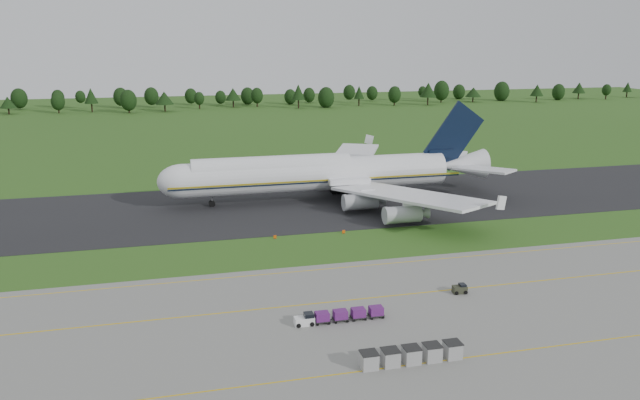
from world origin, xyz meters
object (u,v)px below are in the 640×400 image
object	(u,v)px
aircraft	(323,173)
baggage_train	(338,316)
utility_cart	(460,290)
edge_markers	(310,234)
uld_row	(411,355)

from	to	relation	value
aircraft	baggage_train	bearing A→B (deg)	-102.41
aircraft	utility_cart	distance (m)	55.21
baggage_train	edge_markers	xyz separation A→B (m)	(4.36, 34.62, -0.52)
aircraft	utility_cart	bearing A→B (deg)	-84.24
utility_cart	uld_row	size ratio (longest dim) A/B	0.17
aircraft	utility_cart	world-z (taller)	aircraft
aircraft	uld_row	world-z (taller)	aircraft
edge_markers	baggage_train	bearing A→B (deg)	-97.18
aircraft	baggage_train	size ratio (longest dim) A/B	6.45
baggage_train	uld_row	distance (m)	12.70
baggage_train	uld_row	size ratio (longest dim) A/B	0.99
baggage_train	aircraft	bearing A→B (deg)	77.59
edge_markers	uld_row	bearing A→B (deg)	-89.31
utility_cart	edge_markers	size ratio (longest dim) A/B	0.15
utility_cart	uld_row	distance (m)	21.17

